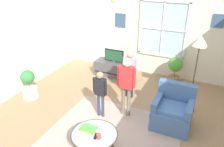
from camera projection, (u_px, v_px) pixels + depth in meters
ground_plane at (98, 134)px, 4.49m from camera, size 5.88×6.90×0.02m
back_wall at (149, 29)px, 6.51m from camera, size 5.28×0.17×2.67m
area_rug at (112, 137)px, 4.39m from camera, size 2.50×2.25×0.01m
tv_stand at (114, 69)px, 6.74m from camera, size 1.15×0.47×0.44m
television at (114, 56)px, 6.56m from camera, size 0.58×0.08×0.38m
armchair at (173, 111)px, 4.61m from camera, size 0.76×0.74×0.87m
coffee_table at (94, 135)px, 3.84m from camera, size 0.81×0.81×0.44m
book_stack at (89, 129)px, 3.92m from camera, size 0.28×0.19×0.05m
cup at (99, 136)px, 3.72m from camera, size 0.08×0.08×0.08m
remote_near_books at (96, 136)px, 3.77m from camera, size 0.07×0.15×0.02m
person_red_shirt at (127, 81)px, 4.69m from camera, size 0.41×0.19×1.36m
person_pink_shirt at (130, 69)px, 5.41m from camera, size 0.37×0.17×1.23m
person_black_shirt at (100, 89)px, 4.72m from camera, size 0.33×0.15×1.08m
potted_plant_by_window at (175, 68)px, 6.21m from camera, size 0.40×0.40×0.77m
potted_plant_corner at (29, 85)px, 5.56m from camera, size 0.37×0.37×0.74m
floor_lamp at (199, 49)px, 4.56m from camera, size 0.32×0.32×1.78m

